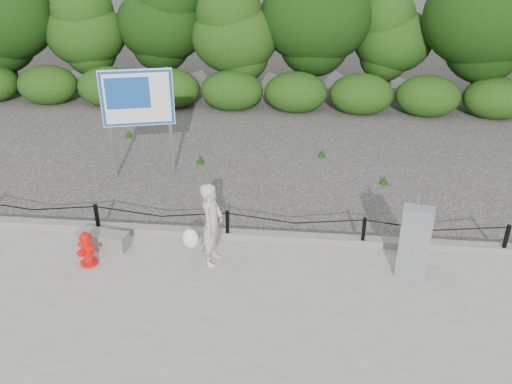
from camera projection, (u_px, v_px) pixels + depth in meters
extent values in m
plane|color=#2D2B28|center=(228.00, 242.00, 10.23)|extent=(90.00, 90.00, 0.00)
cube|color=gray|center=(209.00, 310.00, 8.45)|extent=(14.00, 4.00, 0.08)
cube|color=slate|center=(228.00, 234.00, 10.21)|extent=(14.00, 0.22, 0.14)
cube|color=black|center=(97.00, 218.00, 10.27)|extent=(0.06, 0.06, 0.60)
cube|color=black|center=(227.00, 225.00, 10.05)|extent=(0.06, 0.06, 0.60)
cube|color=black|center=(364.00, 232.00, 9.83)|extent=(0.06, 0.06, 0.60)
cube|color=black|center=(506.00, 240.00, 9.61)|extent=(0.06, 0.06, 0.60)
cylinder|color=black|center=(32.00, 205.00, 10.28)|extent=(2.50, 0.02, 0.02)
cylinder|color=black|center=(161.00, 212.00, 10.06)|extent=(2.50, 0.02, 0.02)
cylinder|color=black|center=(295.00, 218.00, 9.84)|extent=(2.50, 0.02, 0.02)
cylinder|color=black|center=(436.00, 225.00, 9.62)|extent=(2.50, 0.02, 0.02)
cylinder|color=black|center=(12.00, 60.00, 18.04)|extent=(0.18, 0.18, 2.23)
ellipsoid|color=#1F4811|center=(2.00, 12.00, 17.32)|extent=(3.30, 2.86, 3.57)
cylinder|color=black|center=(90.00, 66.00, 18.28)|extent=(0.18, 0.18, 1.78)
ellipsoid|color=#1F4811|center=(85.00, 28.00, 17.70)|extent=(2.64, 2.28, 2.86)
cylinder|color=black|center=(165.00, 61.00, 18.35)|extent=(0.18, 0.18, 2.04)
ellipsoid|color=#1F4811|center=(162.00, 17.00, 17.69)|extent=(3.02, 2.61, 3.26)
cylinder|color=black|center=(235.00, 72.00, 17.47)|extent=(0.18, 0.18, 1.83)
ellipsoid|color=#1F4811|center=(234.00, 32.00, 16.88)|extent=(2.71, 2.34, 2.93)
cylinder|color=black|center=(313.00, 63.00, 17.48)|extent=(0.18, 0.18, 2.37)
ellipsoid|color=#1F4811|center=(316.00, 9.00, 16.71)|extent=(3.51, 3.04, 3.80)
cylinder|color=black|center=(389.00, 72.00, 17.77)|extent=(0.18, 0.18, 1.70)
ellipsoid|color=#1F4811|center=(394.00, 35.00, 17.22)|extent=(2.51, 2.17, 2.72)
cylinder|color=black|center=(476.00, 68.00, 16.66)|extent=(0.18, 0.18, 2.50)
ellipsoid|color=#1F4811|center=(488.00, 9.00, 15.85)|extent=(3.70, 3.20, 4.00)
cylinder|color=red|center=(89.00, 262.00, 9.47)|extent=(0.40, 0.40, 0.05)
cylinder|color=red|center=(87.00, 250.00, 9.35)|extent=(0.25, 0.25, 0.46)
cylinder|color=red|center=(85.00, 238.00, 9.24)|extent=(0.29, 0.29, 0.04)
ellipsoid|color=red|center=(85.00, 237.00, 9.23)|extent=(0.26, 0.26, 0.15)
cylinder|color=red|center=(84.00, 233.00, 9.19)|extent=(0.07, 0.07, 0.04)
cylinder|color=red|center=(81.00, 245.00, 9.37)|extent=(0.11, 0.12, 0.09)
cylinder|color=red|center=(92.00, 248.00, 9.26)|extent=(0.11, 0.12, 0.09)
cylinder|color=red|center=(81.00, 253.00, 9.23)|extent=(0.16, 0.14, 0.13)
cylinder|color=slate|center=(84.00, 256.00, 9.28)|extent=(0.01, 0.04, 0.10)
imported|color=#BEB5A2|center=(212.00, 224.00, 9.19)|extent=(0.45, 0.61, 1.52)
ellipsoid|color=white|center=(191.00, 238.00, 9.19)|extent=(0.27, 0.21, 0.36)
cube|color=slate|center=(102.00, 240.00, 9.88)|extent=(0.99, 0.46, 0.31)
cube|color=gray|center=(414.00, 242.00, 8.93)|extent=(0.53, 0.37, 1.28)
cube|color=slate|center=(413.00, 233.00, 9.05)|extent=(0.06, 0.06, 1.41)
cube|color=slate|center=(110.00, 126.00, 12.14)|extent=(0.09, 0.09, 2.54)
cube|color=slate|center=(170.00, 123.00, 12.32)|extent=(0.09, 0.09, 2.54)
cube|color=white|center=(137.00, 98.00, 11.89)|extent=(1.55, 0.45, 1.27)
cube|color=#164DA1|center=(137.00, 98.00, 11.86)|extent=(1.51, 0.40, 1.23)
cube|color=#164DA1|center=(128.00, 93.00, 11.77)|extent=(0.93, 0.24, 0.70)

